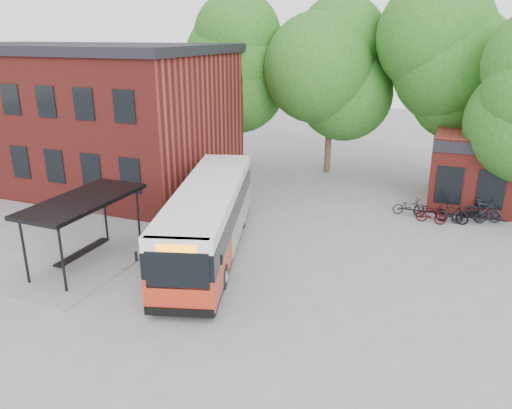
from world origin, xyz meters
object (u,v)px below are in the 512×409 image
at_px(city_bus, 209,219).
at_px(bicycle_6, 469,215).
at_px(bicycle_2, 431,211).
at_px(bicycle_5, 483,210).
at_px(bicycle_4, 468,214).
at_px(bicycle_1, 431,215).
at_px(bus_shelter, 86,232).
at_px(bicycle_7, 487,212).
at_px(bicycle_3, 452,213).
at_px(bicycle_0, 409,206).

xyz_separation_m(city_bus, bicycle_6, (10.57, 7.82, -1.03)).
bearing_deg(city_bus, bicycle_2, 24.67).
height_order(bicycle_2, bicycle_5, bicycle_5).
bearing_deg(city_bus, bicycle_4, 20.85).
bearing_deg(bicycle_1, bicycle_2, 12.96).
distance_m(bus_shelter, bicycle_6, 18.27).
xyz_separation_m(bus_shelter, bicycle_6, (14.61, 10.92, -0.99)).
relative_size(bicycle_2, bicycle_7, 1.21).
height_order(bicycle_6, bicycle_7, bicycle_6).
relative_size(bicycle_3, bicycle_5, 0.91).
xyz_separation_m(bus_shelter, bicycle_4, (14.56, 11.26, -1.04)).
height_order(bus_shelter, bicycle_0, bus_shelter).
xyz_separation_m(bicycle_5, bicycle_6, (-0.66, -0.74, -0.09)).
bearing_deg(bicycle_2, bicycle_4, -63.34).
distance_m(bicycle_3, bicycle_4, 0.93).
distance_m(bus_shelter, bicycle_4, 18.43).
distance_m(bicycle_2, bicycle_5, 2.62).
distance_m(city_bus, bicycle_2, 11.73).
relative_size(bicycle_0, bicycle_7, 1.15).
relative_size(city_bus, bicycle_4, 7.45).
bearing_deg(bicycle_2, city_bus, 145.67).
bearing_deg(bicycle_7, bicycle_1, 104.57).
height_order(bicycle_3, bicycle_4, bicycle_3).
distance_m(bicycle_3, bicycle_5, 1.74).
xyz_separation_m(bus_shelter, bicycle_1, (12.83, 10.28, -1.00)).
bearing_deg(bicycle_3, city_bus, 141.78).
xyz_separation_m(bicycle_4, bicycle_5, (0.71, 0.41, 0.14)).
distance_m(bus_shelter, bicycle_0, 16.22).
bearing_deg(bicycle_2, bicycle_7, -56.91).
xyz_separation_m(bicycle_0, bicycle_6, (2.96, -0.33, 0.01)).
relative_size(bicycle_0, bicycle_2, 0.95).
bearing_deg(bicycle_0, bus_shelter, 111.03).
bearing_deg(bicycle_5, bus_shelter, 142.65).
relative_size(bus_shelter, bicycle_0, 4.14).
height_order(bus_shelter, bicycle_5, bus_shelter).
distance_m(bicycle_4, bicycle_7, 1.04).
bearing_deg(bicycle_4, city_bus, 113.32).
height_order(city_bus, bicycle_4, city_bus).
distance_m(bus_shelter, bicycle_7, 19.46).
distance_m(bus_shelter, city_bus, 5.09).
bearing_deg(bicycle_0, bicycle_2, -131.99).
height_order(bicycle_1, bicycle_3, bicycle_3).
xyz_separation_m(bus_shelter, bicycle_7, (15.45, 11.78, -1.01)).
height_order(bus_shelter, bicycle_3, bus_shelter).
height_order(bicycle_4, bicycle_7, bicycle_7).
relative_size(bicycle_3, bicycle_4, 1.06).
height_order(bicycle_2, bicycle_3, bicycle_3).
relative_size(city_bus, bicycle_7, 7.94).
bearing_deg(bus_shelter, bicycle_3, 37.89).
relative_size(bicycle_3, bicycle_7, 1.13).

